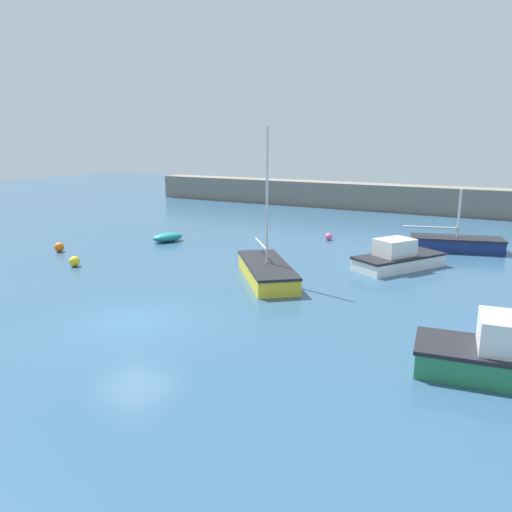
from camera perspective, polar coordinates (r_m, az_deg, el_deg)
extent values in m
cube|color=#2D5170|center=(18.51, -13.96, -7.77)|extent=(120.00, 120.00, 0.20)
cube|color=slate|center=(47.57, 14.09, 6.55)|extent=(48.08, 2.55, 2.36)
cube|color=yellow|center=(23.22, 1.22, -1.91)|extent=(4.93, 5.50, 0.69)
cube|color=black|center=(23.12, 1.23, -0.95)|extent=(5.03, 5.61, 0.12)
cylinder|color=silver|center=(22.56, 1.27, 6.67)|extent=(0.11, 0.11, 6.29)
cylinder|color=silver|center=(24.31, 0.58, 1.41)|extent=(1.83, 2.24, 0.09)
ellipsoid|color=teal|center=(32.35, -10.07, 2.13)|extent=(1.79, 2.30, 0.57)
cube|color=navy|center=(31.45, 21.92, 1.17)|extent=(5.31, 2.99, 0.71)
cube|color=black|center=(31.38, 21.99, 1.91)|extent=(5.41, 3.05, 0.12)
cylinder|color=silver|center=(31.15, 22.21, 4.43)|extent=(0.13, 0.13, 2.92)
cylinder|color=silver|center=(31.10, 19.25, 3.12)|extent=(3.03, 0.88, 0.11)
cube|color=silver|center=(15.26, 27.09, -8.16)|extent=(1.80, 1.80, 1.06)
cube|color=white|center=(26.31, 15.99, -0.73)|extent=(4.04, 5.03, 0.58)
cube|color=black|center=(26.23, 16.04, 0.01)|extent=(4.12, 5.13, 0.12)
cube|color=silver|center=(25.89, 15.56, 0.84)|extent=(2.09, 2.23, 0.97)
sphere|color=#EA668C|center=(32.69, 8.30, 2.21)|extent=(0.46, 0.46, 0.46)
sphere|color=orange|center=(31.16, -21.57, 0.95)|extent=(0.55, 0.55, 0.55)
sphere|color=yellow|center=(27.29, -20.04, -0.58)|extent=(0.54, 0.54, 0.54)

